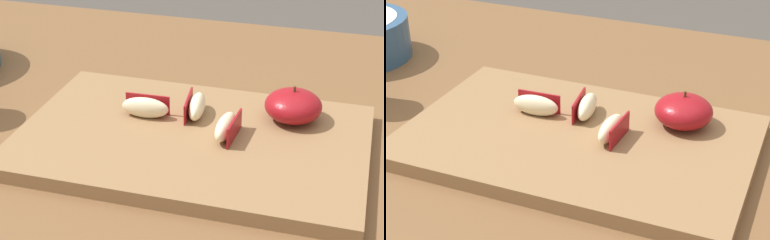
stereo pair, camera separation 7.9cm
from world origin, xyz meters
TOP-DOWN VIEW (x-y plane):
  - dining_table at (0.00, 0.00)m, footprint 1.30×0.82m
  - cutting_board at (0.04, -0.06)m, footprint 0.43×0.28m
  - apple_half_skin_up at (0.16, 0.01)m, footprint 0.07×0.07m
  - apple_wedge_near_knife at (0.04, -0.01)m, footprint 0.03×0.06m
  - apple_wedge_middle at (-0.03, -0.04)m, footprint 0.06×0.03m
  - apple_wedge_left at (0.09, -0.06)m, footprint 0.03×0.06m

SIDE VIEW (x-z plane):
  - dining_table at x=0.00m, z-range 0.26..0.99m
  - cutting_board at x=0.04m, z-range 0.73..0.75m
  - apple_wedge_near_knife at x=0.04m, z-range 0.75..0.77m
  - apple_wedge_middle at x=-0.03m, z-range 0.75..0.77m
  - apple_wedge_left at x=0.09m, z-range 0.75..0.77m
  - apple_half_skin_up at x=0.16m, z-range 0.74..0.79m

